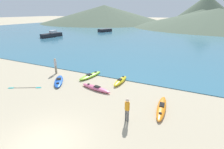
# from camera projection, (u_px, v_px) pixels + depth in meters

# --- Properties ---
(ground_plane) EXTENTS (400.00, 400.00, 0.00)m
(ground_plane) POSITION_uv_depth(u_px,v_px,m) (45.00, 144.00, 8.75)
(ground_plane) COLOR tan
(bay_water) EXTENTS (160.00, 70.00, 0.06)m
(bay_water) POSITION_uv_depth(u_px,v_px,m) (173.00, 36.00, 46.44)
(bay_water) COLOR teal
(bay_water) RESTS_ON ground_plane
(far_hill_left) EXTENTS (73.00, 73.00, 9.81)m
(far_hill_left) POSITION_uv_depth(u_px,v_px,m) (104.00, 14.00, 102.84)
(far_hill_left) COLOR #4C5B47
(far_hill_left) RESTS_ON ground_plane
(far_hill_midleft) EXTENTS (47.22, 47.22, 7.21)m
(far_hill_midleft) POSITION_uv_depth(u_px,v_px,m) (201.00, 18.00, 79.44)
(far_hill_midleft) COLOR #4C5B47
(far_hill_midleft) RESTS_ON ground_plane
(far_hill_midright) EXTENTS (36.16, 36.16, 14.14)m
(far_hill_midright) POSITION_uv_depth(u_px,v_px,m) (206.00, 10.00, 87.33)
(far_hill_midright) COLOR #4C5B47
(far_hill_midright) RESTS_ON ground_plane
(far_hill_right) EXTENTS (72.13, 72.13, 7.59)m
(far_hill_right) POSITION_uv_depth(u_px,v_px,m) (217.00, 18.00, 74.20)
(far_hill_right) COLOR #4C5B47
(far_hill_right) RESTS_ON ground_plane
(kayak_on_sand_0) EXTENTS (0.92, 3.44, 0.31)m
(kayak_on_sand_0) POSITION_uv_depth(u_px,v_px,m) (161.00, 108.00, 11.77)
(kayak_on_sand_0) COLOR orange
(kayak_on_sand_0) RESTS_ON ground_plane
(kayak_on_sand_1) EXTENTS (3.10, 1.14, 0.34)m
(kayak_on_sand_1) POSITION_uv_depth(u_px,v_px,m) (96.00, 88.00, 14.77)
(kayak_on_sand_1) COLOR #E5668C
(kayak_on_sand_1) RESTS_ON ground_plane
(kayak_on_sand_2) EXTENTS (1.19, 3.13, 0.35)m
(kayak_on_sand_2) POSITION_uv_depth(u_px,v_px,m) (90.00, 76.00, 17.63)
(kayak_on_sand_2) COLOR #8CCC2D
(kayak_on_sand_2) RESTS_ON ground_plane
(kayak_on_sand_3) EXTENTS (2.45, 2.88, 0.32)m
(kayak_on_sand_3) POSITION_uv_depth(u_px,v_px,m) (59.00, 81.00, 16.27)
(kayak_on_sand_3) COLOR blue
(kayak_on_sand_3) RESTS_ON ground_plane
(kayak_on_sand_4) EXTENTS (0.63, 2.67, 0.40)m
(kayak_on_sand_4) POSITION_uv_depth(u_px,v_px,m) (120.00, 81.00, 16.20)
(kayak_on_sand_4) COLOR yellow
(kayak_on_sand_4) RESTS_ON ground_plane
(person_near_foreground) EXTENTS (0.31, 0.21, 1.52)m
(person_near_foreground) POSITION_uv_depth(u_px,v_px,m) (127.00, 109.00, 10.27)
(person_near_foreground) COLOR #4C4C4C
(person_near_foreground) RESTS_ON ground_plane
(person_near_waterline) EXTENTS (0.33, 0.29, 1.65)m
(person_near_waterline) POSITION_uv_depth(u_px,v_px,m) (55.00, 65.00, 18.37)
(person_near_waterline) COLOR gray
(person_near_waterline) RESTS_ON ground_plane
(moored_boat_1) EXTENTS (2.08, 5.99, 1.61)m
(moored_boat_1) POSITION_uv_depth(u_px,v_px,m) (52.00, 35.00, 44.92)
(moored_boat_1) COLOR black
(moored_boat_1) RESTS_ON bay_water
(moored_boat_2) EXTENTS (3.41, 4.95, 0.91)m
(moored_boat_2) POSITION_uv_depth(u_px,v_px,m) (105.00, 30.00, 56.70)
(moored_boat_2) COLOR black
(moored_boat_2) RESTS_ON bay_water
(loose_paddle) EXTENTS (2.53, 1.48, 0.03)m
(loose_paddle) POSITION_uv_depth(u_px,v_px,m) (25.00, 88.00, 15.13)
(loose_paddle) COLOR black
(loose_paddle) RESTS_ON ground_plane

